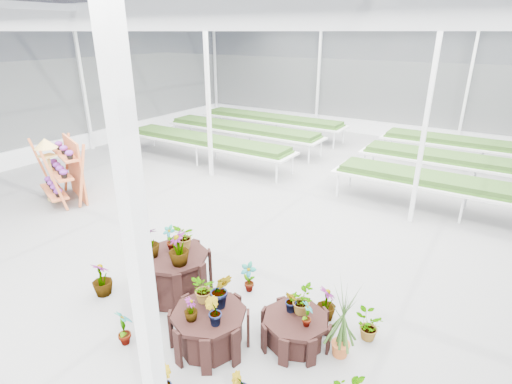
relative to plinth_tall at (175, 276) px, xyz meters
The scene contains 10 objects.
ground_plane 1.24m from the plinth_tall, 105.23° to the left, with size 24.00×24.00×0.00m, color gray.
greenhouse_shell 2.19m from the plinth_tall, 105.23° to the left, with size 18.00×24.00×4.50m, color white, non-canonical shape.
steel_frame 2.19m from the plinth_tall, 105.23° to the left, with size 18.00×24.00×4.50m, color silver, non-canonical shape.
nursery_benches 8.34m from the plinth_tall, 92.12° to the left, with size 16.00×7.00×0.84m, color silver, non-canonical shape.
plinth_tall is the anchor object (origin of this frame).
plinth_mid 1.35m from the plinth_tall, 26.57° to the right, with size 1.09×1.09×0.58m, color black.
plinth_low 2.21m from the plinth_tall, ahead, with size 0.98×0.98×0.44m, color black.
shelf_rack 5.59m from the plinth_tall, 164.28° to the left, with size 1.55×0.82×1.64m, color #CB6537, non-canonical shape.
bird_table 5.78m from the plinth_tall, 166.26° to the left, with size 0.40×0.40×1.70m, color tan, non-canonical shape.
nursery_plants 0.99m from the plinth_tall, ahead, with size 4.67×2.79×1.37m.
Camera 1 is at (4.48, -5.19, 4.20)m, focal length 28.00 mm.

